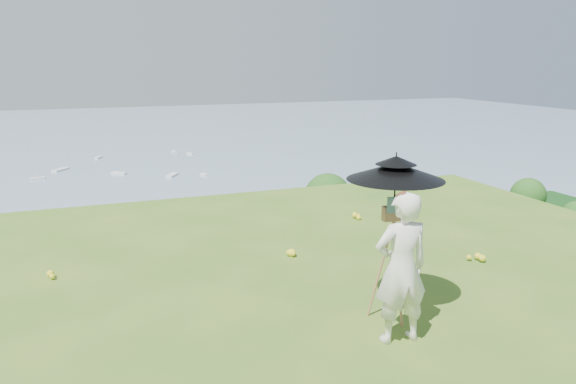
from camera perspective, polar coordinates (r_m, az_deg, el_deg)
name	(u,v)px	position (r m, az deg, el deg)	size (l,w,h in m)	color
ground	(343,310)	(7.65, 5.60, -11.88)	(14.00, 14.00, 0.00)	#3B6B1E
shoreline_tier	(115,328)	(90.23, -17.15, -13.08)	(170.00, 28.00, 8.00)	#726A5B
bay_water	(85,151)	(249.00, -19.90, 3.95)	(700.00, 700.00, 0.00)	#7394A4
slope_trees	(135,305)	(45.15, -15.32, -11.00)	(110.00, 50.00, 6.00)	#184D17
harbor_town	(112,288)	(87.60, -17.45, -9.26)	(110.00, 22.00, 5.00)	silver
moored_boats	(45,194)	(171.46, -23.43, -0.20)	(140.00, 140.00, 0.70)	silver
wildflowers	(335,299)	(7.83, 4.78, -10.77)	(10.00, 10.50, 0.12)	yellow
painter	(401,268)	(6.64, 11.43, -7.60)	(0.66, 0.44, 1.82)	silver
field_easel	(393,258)	(7.24, 10.58, -6.60)	(0.62, 0.62, 1.62)	#A66E46
sun_umbrella	(395,185)	(7.01, 10.82, 0.68)	(1.20, 1.20, 0.82)	black
painter_cap	(405,196)	(6.39, 11.78, -0.40)	(0.20, 0.24, 0.10)	#C16C69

